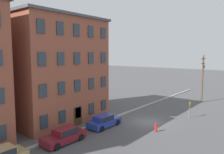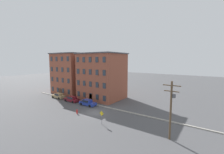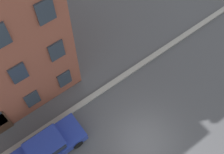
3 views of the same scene
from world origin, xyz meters
name	(u,v)px [view 2 (image 2 of 3)]	position (x,y,z in m)	size (l,w,h in m)	color
ground_plane	(94,113)	(0.00, 0.00, 0.00)	(200.00, 200.00, 0.00)	#4C4C4F
kerb_strip	(107,107)	(0.00, 4.50, 0.08)	(56.00, 0.36, 0.16)	#9E998E
apartment_corner	(73,73)	(-19.60, 11.44, 6.77)	(11.46, 11.40, 13.51)	brown
apartment_midblock	(102,76)	(-6.48, 10.85, 6.62)	(12.19, 10.21, 13.22)	brown
car_tan	(59,96)	(-16.98, 3.39, 0.75)	(4.40, 1.92, 1.43)	tan
car_maroon	(72,99)	(-10.79, 3.16, 0.75)	(4.40, 1.92, 1.43)	maroon
car_blue	(88,102)	(-4.90, 3.17, 0.75)	(4.40, 1.92, 1.43)	#233899
caution_sign	(102,115)	(4.93, -3.42, 1.61)	(0.95, 0.08, 2.42)	slate
utility_pole	(171,107)	(16.00, -1.74, 4.69)	(2.40, 0.44, 8.32)	brown
fire_hydrant	(77,111)	(-2.56, -2.38, 0.48)	(0.24, 0.34, 0.96)	red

